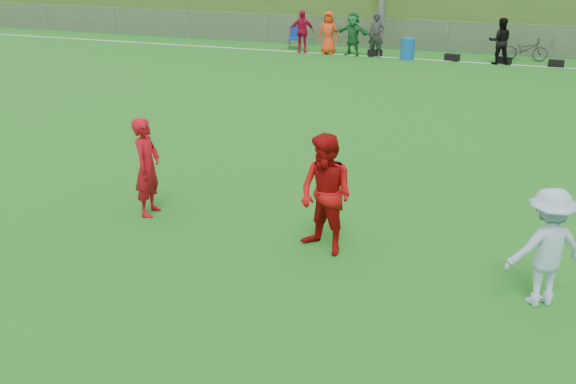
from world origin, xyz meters
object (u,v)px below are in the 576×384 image
at_px(player_red_center, 326,195).
at_px(bicycle, 525,49).
at_px(player_red_left, 147,167).
at_px(player_blue, 546,248).
at_px(recycling_bin, 408,49).

relative_size(player_red_center, bicycle, 1.10).
bearing_deg(player_red_center, bicycle, 106.44).
xyz_separation_m(player_red_left, bicycle, (5.98, 17.56, -0.41)).
distance_m(player_red_center, player_blue, 3.12).
xyz_separation_m(player_red_center, recycling_bin, (-1.58, 16.75, -0.52)).
height_order(recycling_bin, bicycle, bicycle).
xyz_separation_m(recycling_bin, bicycle, (4.30, 1.16, 0.03)).
distance_m(player_red_left, recycling_bin, 16.48).
xyz_separation_m(player_red_left, recycling_bin, (1.68, 16.39, -0.45)).
xyz_separation_m(player_blue, bicycle, (-0.36, 18.41, -0.36)).
relative_size(player_red_center, recycling_bin, 2.26).
bearing_deg(player_red_left, bicycle, -25.63).
height_order(player_blue, bicycle, player_blue).
bearing_deg(player_red_left, player_red_center, -103.11).
distance_m(player_red_left, player_red_center, 3.28).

